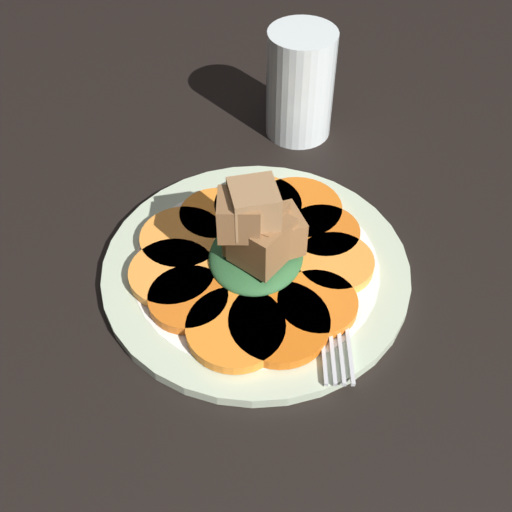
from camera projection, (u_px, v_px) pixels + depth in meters
table_slab at (256, 279)px, 57.17cm from camera, size 120.00×120.00×2.00cm
plate at (256, 268)px, 56.05cm from camera, size 26.74×26.74×1.05cm
carrot_slice_0 at (297, 210)px, 59.53cm from camera, size 8.24×8.24×0.95cm
carrot_slice_1 at (258, 207)px, 59.79cm from camera, size 8.16×8.16×0.95cm
carrot_slice_2 at (216, 216)px, 58.99cm from camera, size 6.66×6.66×0.95cm
carrot_slice_3 at (182, 239)px, 56.97cm from camera, size 7.52×7.52×0.95cm
carrot_slice_4 at (172, 274)px, 54.23cm from camera, size 7.37×7.37×0.95cm
carrot_slice_5 at (188, 299)px, 52.38cm from camera, size 6.60×6.60×0.95cm
carrot_slice_6 at (233, 328)px, 50.42cm from camera, size 7.92×7.92×0.95cm
carrot_slice_7 at (279, 323)px, 50.74cm from camera, size 8.12×8.12×0.95cm
carrot_slice_8 at (317, 304)px, 52.04cm from camera, size 6.58×6.58×0.95cm
carrot_slice_9 at (335, 263)px, 55.04cm from camera, size 6.63×6.63×0.95cm
carrot_slice_10 at (323, 233)px, 57.49cm from camera, size 6.52×6.52×0.95cm
center_pile at (258, 238)px, 52.69cm from camera, size 8.98×8.34×9.32cm
fork at (330, 288)px, 53.56cm from camera, size 19.59×5.93×0.40cm
water_glass at (296, 84)px, 66.20cm from camera, size 7.02×7.02×11.56cm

